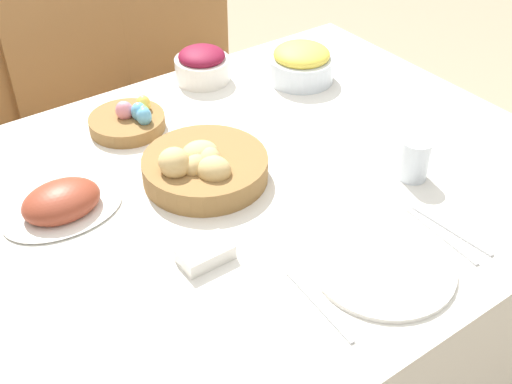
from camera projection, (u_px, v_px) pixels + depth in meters
name	position (u px, v px, depth m)	size (l,w,h in m)	color
ground_plane	(245.00, 380.00, 1.89)	(12.00, 12.00, 0.00)	tan
dining_table	(244.00, 295.00, 1.66)	(1.50, 1.13, 0.72)	silver
chair_far_center	(94.00, 107.00, 2.15)	(0.45, 0.45, 0.92)	olive
chair_far_right	(192.00, 76.00, 2.33)	(0.46, 0.46, 0.92)	olive
bread_basket	(203.00, 167.00, 1.43)	(0.28, 0.28, 0.11)	olive
egg_basket	(129.00, 120.00, 1.61)	(0.19, 0.19, 0.08)	olive
ham_platter	(62.00, 203.00, 1.35)	(0.26, 0.18, 0.07)	silver
pineapple_bowl	(301.00, 63.00, 1.80)	(0.19, 0.19, 0.11)	silver
beet_salad_bowl	(202.00, 65.00, 1.80)	(0.15, 0.15, 0.10)	silver
dinner_plate	(384.00, 267.00, 1.22)	(0.27, 0.27, 0.01)	silver
fork	(319.00, 305.00, 1.15)	(0.02, 0.20, 0.00)	silver
knife	(441.00, 235.00, 1.30)	(0.02, 0.20, 0.00)	silver
spoon	(451.00, 230.00, 1.31)	(0.02, 0.20, 0.00)	silver
drinking_cup	(415.00, 159.00, 1.43)	(0.07, 0.07, 0.10)	silver
butter_dish	(205.00, 254.00, 1.24)	(0.10, 0.06, 0.03)	silver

